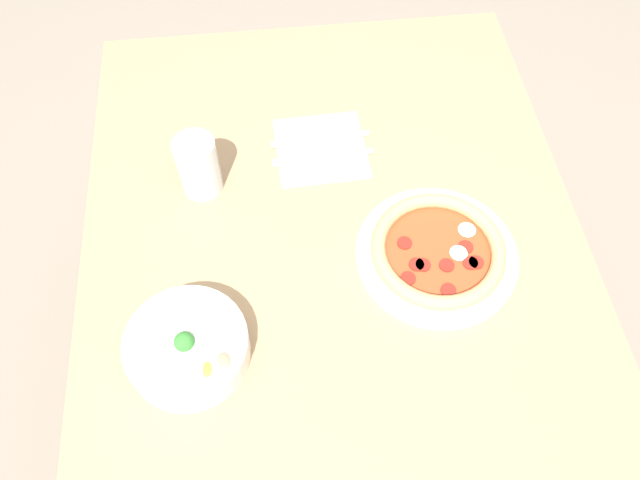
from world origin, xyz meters
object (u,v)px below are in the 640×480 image
Objects in this scene: pizza at (438,252)px; glass at (198,166)px; bowl at (188,347)px; fork at (324,157)px; knife at (325,138)px.

pizza is 0.45m from glass.
pizza is at bearing -72.45° from bowl.
fork is at bearing -34.37° from bowl.
fork is 1.02× the size of knife.
pizza is 1.41× the size of fork.
pizza is at bearing 116.56° from knife.
knife is (0.29, 0.16, -0.01)m from pizza.
knife is (0.42, -0.26, -0.03)m from bowl.
pizza is 0.29m from fork.
pizza is 1.45× the size of bowl.
knife is at bearing -69.96° from glass.
bowl is 0.34m from glass.
fork is 0.05m from knife.
fork is (0.24, 0.17, -0.01)m from pizza.
bowl reaches higher than knife.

